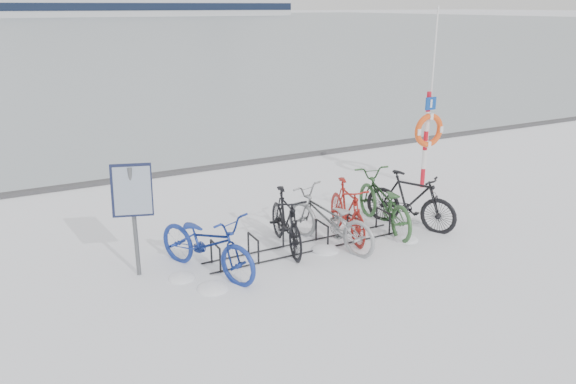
# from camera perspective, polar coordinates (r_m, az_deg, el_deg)

# --- Properties ---
(ground) EXTENTS (900.00, 900.00, 0.00)m
(ground) POSITION_cam_1_polar(r_m,az_deg,el_deg) (10.70, 1.79, -5.69)
(ground) COLOR white
(ground) RESTS_ON ground
(ice_sheet) EXTENTS (400.00, 298.00, 0.02)m
(ice_sheet) POSITION_cam_1_polar(r_m,az_deg,el_deg) (163.62, -26.89, 15.04)
(ice_sheet) COLOR #A3AFB8
(ice_sheet) RESTS_ON ground
(quay_edge) EXTENTS (400.00, 0.25, 0.10)m
(quay_edge) POSITION_cam_1_polar(r_m,az_deg,el_deg) (15.78, -8.76, 2.33)
(quay_edge) COLOR #3F3F42
(quay_edge) RESTS_ON ground
(bike_rack) EXTENTS (4.00, 0.48, 0.46)m
(bike_rack) POSITION_cam_1_polar(r_m,az_deg,el_deg) (10.63, 1.80, -4.80)
(bike_rack) COLOR black
(bike_rack) RESTS_ON ground
(info_board) EXTENTS (0.70, 0.43, 1.96)m
(info_board) POSITION_cam_1_polar(r_m,az_deg,el_deg) (9.47, -15.52, -0.48)
(info_board) COLOR #595B5E
(info_board) RESTS_ON ground
(lifebuoy_station) EXTENTS (0.84, 0.23, 4.36)m
(lifebuoy_station) POSITION_cam_1_polar(r_m,az_deg,el_deg) (14.21, 14.07, 6.09)
(lifebuoy_station) COLOR red
(lifebuoy_station) RESTS_ON ground
(bike_0) EXTENTS (1.62, 2.33, 1.16)m
(bike_0) POSITION_cam_1_polar(r_m,az_deg,el_deg) (9.65, -8.27, -4.92)
(bike_0) COLOR navy
(bike_0) RESTS_ON ground
(bike_1) EXTENTS (0.88, 1.97, 1.14)m
(bike_1) POSITION_cam_1_polar(r_m,az_deg,el_deg) (10.51, -0.20, -2.75)
(bike_1) COLOR black
(bike_1) RESTS_ON ground
(bike_2) EXTENTS (1.37, 2.28, 1.13)m
(bike_2) POSITION_cam_1_polar(r_m,az_deg,el_deg) (10.63, 4.19, -2.60)
(bike_2) COLOR gray
(bike_2) RESTS_ON ground
(bike_3) EXTENTS (0.93, 1.96, 1.14)m
(bike_3) POSITION_cam_1_polar(r_m,az_deg,el_deg) (11.14, 6.05, -1.64)
(bike_3) COLOR maroon
(bike_3) RESTS_ON ground
(bike_4) EXTENTS (1.13, 2.33, 1.17)m
(bike_4) POSITION_cam_1_polar(r_m,az_deg,el_deg) (11.63, 9.68, -0.83)
(bike_4) COLOR #2D552C
(bike_4) RESTS_ON ground
(bike_5) EXTENTS (1.41, 2.02, 1.19)m
(bike_5) POSITION_cam_1_polar(r_m,az_deg,el_deg) (11.78, 12.35, -0.70)
(bike_5) COLOR black
(bike_5) RESTS_ON ground
(snow_drifts) EXTENTS (5.77, 2.00, 0.18)m
(snow_drifts) POSITION_cam_1_polar(r_m,az_deg,el_deg) (10.62, 1.95, -5.89)
(snow_drifts) COLOR white
(snow_drifts) RESTS_ON ground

